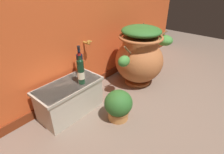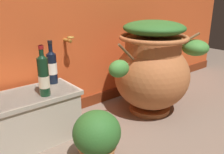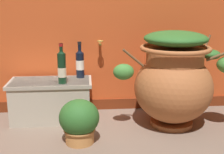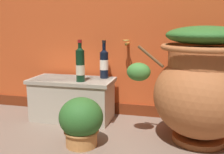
# 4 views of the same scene
# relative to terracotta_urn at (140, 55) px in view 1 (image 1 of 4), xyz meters

# --- Properties ---
(ground_plane) EXTENTS (7.00, 7.00, 0.00)m
(ground_plane) POSITION_rel_terracotta_urn_xyz_m (-0.55, -0.68, -0.40)
(ground_plane) COLOR #7A6656
(terracotta_urn) EXTENTS (1.03, 0.63, 0.79)m
(terracotta_urn) POSITION_rel_terracotta_urn_xyz_m (0.00, 0.00, 0.00)
(terracotta_urn) COLOR #B26638
(terracotta_urn) RESTS_ON ground_plane
(stone_ledge) EXTENTS (0.70, 0.34, 0.35)m
(stone_ledge) POSITION_rel_terracotta_urn_xyz_m (-1.02, 0.20, -0.21)
(stone_ledge) COLOR beige
(stone_ledge) RESTS_ON ground_plane
(wine_bottle_left) EXTENTS (0.07, 0.07, 0.33)m
(wine_bottle_left) POSITION_rel_terracotta_urn_xyz_m (-0.91, 0.12, 0.09)
(wine_bottle_left) COLOR black
(wine_bottle_left) RESTS_ON stone_ledge
(wine_bottle_middle) EXTENTS (0.07, 0.07, 0.32)m
(wine_bottle_middle) POSITION_rel_terracotta_urn_xyz_m (-0.77, 0.30, 0.09)
(wine_bottle_middle) COLOR black
(wine_bottle_middle) RESTS_ON stone_ledge
(potted_shrub) EXTENTS (0.29, 0.28, 0.33)m
(potted_shrub) POSITION_rel_terracotta_urn_xyz_m (-0.77, -0.25, -0.23)
(potted_shrub) COLOR #D68E4C
(potted_shrub) RESTS_ON ground_plane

